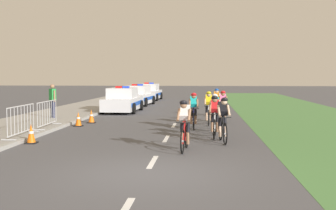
{
  "coord_description": "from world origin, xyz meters",
  "views": [
    {
      "loc": [
        1.28,
        -9.32,
        2.24
      ],
      "look_at": [
        -0.05,
        6.65,
        1.1
      ],
      "focal_mm": 44.68,
      "sensor_mm": 36.0,
      "label": 1
    }
  ],
  "objects_px": {
    "cyclist_third": "(215,116)",
    "traffic_cone_mid": "(31,134)",
    "cyclist_eighth": "(216,102)",
    "traffic_cone_far": "(91,116)",
    "cyclist_lead": "(185,125)",
    "cyclist_fourth": "(215,112)",
    "cyclist_second": "(223,119)",
    "traffic_cone_near": "(78,119)",
    "cyclist_seventh": "(223,106)",
    "police_car_nearest": "(123,101)",
    "police_car_third": "(149,93)",
    "crowd_barrier_rear": "(47,114)",
    "spectator_back": "(53,99)",
    "cyclist_sixth": "(209,107)",
    "cyclist_fifth": "(194,110)",
    "police_car_second": "(138,96)",
    "crowd_barrier_middle": "(21,121)"
  },
  "relations": [
    {
      "from": "cyclist_lead",
      "to": "cyclist_sixth",
      "type": "relative_size",
      "value": 1.0
    },
    {
      "from": "cyclist_second",
      "to": "traffic_cone_near",
      "type": "height_order",
      "value": "cyclist_second"
    },
    {
      "from": "cyclist_third",
      "to": "traffic_cone_mid",
      "type": "height_order",
      "value": "cyclist_third"
    },
    {
      "from": "cyclist_sixth",
      "to": "cyclist_fourth",
      "type": "bearing_deg",
      "value": -84.98
    },
    {
      "from": "cyclist_lead",
      "to": "crowd_barrier_rear",
      "type": "height_order",
      "value": "cyclist_lead"
    },
    {
      "from": "cyclist_seventh",
      "to": "police_car_nearest",
      "type": "relative_size",
      "value": 0.39
    },
    {
      "from": "cyclist_sixth",
      "to": "traffic_cone_far",
      "type": "height_order",
      "value": "cyclist_sixth"
    },
    {
      "from": "traffic_cone_near",
      "to": "cyclist_second",
      "type": "bearing_deg",
      "value": -32.99
    },
    {
      "from": "cyclist_seventh",
      "to": "spectator_back",
      "type": "distance_m",
      "value": 8.46
    },
    {
      "from": "cyclist_eighth",
      "to": "police_car_nearest",
      "type": "height_order",
      "value": "police_car_nearest"
    },
    {
      "from": "cyclist_lead",
      "to": "traffic_cone_near",
      "type": "xyz_separation_m",
      "value": [
        -4.92,
        5.58,
        -0.48
      ]
    },
    {
      "from": "police_car_second",
      "to": "cyclist_seventh",
      "type": "bearing_deg",
      "value": -62.56
    },
    {
      "from": "police_car_third",
      "to": "spectator_back",
      "type": "xyz_separation_m",
      "value": [
        -2.62,
        -17.39,
        0.4
      ]
    },
    {
      "from": "cyclist_fourth",
      "to": "police_car_second",
      "type": "xyz_separation_m",
      "value": [
        -5.35,
        14.52,
        -0.11
      ]
    },
    {
      "from": "police_car_second",
      "to": "traffic_cone_near",
      "type": "xyz_separation_m",
      "value": [
        -0.58,
        -13.13,
        -0.37
      ]
    },
    {
      "from": "cyclist_fourth",
      "to": "police_car_third",
      "type": "bearing_deg",
      "value": 104.16
    },
    {
      "from": "cyclist_third",
      "to": "spectator_back",
      "type": "relative_size",
      "value": 1.03
    },
    {
      "from": "crowd_barrier_middle",
      "to": "cyclist_seventh",
      "type": "bearing_deg",
      "value": 38.13
    },
    {
      "from": "cyclist_eighth",
      "to": "spectator_back",
      "type": "distance_m",
      "value": 8.71
    },
    {
      "from": "cyclist_seventh",
      "to": "traffic_cone_far",
      "type": "bearing_deg",
      "value": -174.51
    },
    {
      "from": "cyclist_sixth",
      "to": "police_car_nearest",
      "type": "height_order",
      "value": "police_car_nearest"
    },
    {
      "from": "cyclist_eighth",
      "to": "traffic_cone_far",
      "type": "xyz_separation_m",
      "value": [
        -5.98,
        -3.89,
        -0.48
      ]
    },
    {
      "from": "cyclist_eighth",
      "to": "police_car_third",
      "type": "relative_size",
      "value": 0.39
    },
    {
      "from": "cyclist_lead",
      "to": "traffic_cone_near",
      "type": "relative_size",
      "value": 2.69
    },
    {
      "from": "cyclist_sixth",
      "to": "police_car_second",
      "type": "xyz_separation_m",
      "value": [
        -5.14,
        12.06,
        -0.11
      ]
    },
    {
      "from": "cyclist_eighth",
      "to": "cyclist_seventh",
      "type": "bearing_deg",
      "value": -86.61
    },
    {
      "from": "cyclist_sixth",
      "to": "police_car_nearest",
      "type": "bearing_deg",
      "value": 129.72
    },
    {
      "from": "cyclist_third",
      "to": "cyclist_lead",
      "type": "bearing_deg",
      "value": -109.31
    },
    {
      "from": "crowd_barrier_rear",
      "to": "cyclist_seventh",
      "type": "bearing_deg",
      "value": 23.44
    },
    {
      "from": "cyclist_fourth",
      "to": "crowd_barrier_rear",
      "type": "relative_size",
      "value": 0.74
    },
    {
      "from": "cyclist_lead",
      "to": "cyclist_fifth",
      "type": "height_order",
      "value": "same"
    },
    {
      "from": "crowd_barrier_rear",
      "to": "traffic_cone_near",
      "type": "bearing_deg",
      "value": 53.47
    },
    {
      "from": "cyclist_seventh",
      "to": "police_car_nearest",
      "type": "xyz_separation_m",
      "value": [
        -5.82,
        5.33,
        -0.11
      ]
    },
    {
      "from": "cyclist_fourth",
      "to": "cyclist_sixth",
      "type": "height_order",
      "value": "same"
    },
    {
      "from": "cyclist_second",
      "to": "cyclist_eighth",
      "type": "xyz_separation_m",
      "value": [
        0.09,
        9.2,
        0.0
      ]
    },
    {
      "from": "cyclist_fourth",
      "to": "spectator_back",
      "type": "distance_m",
      "value": 8.85
    },
    {
      "from": "crowd_barrier_middle",
      "to": "police_car_third",
      "type": "bearing_deg",
      "value": 86.44
    },
    {
      "from": "traffic_cone_mid",
      "to": "traffic_cone_far",
      "type": "distance_m",
      "value": 6.0
    },
    {
      "from": "traffic_cone_mid",
      "to": "police_car_nearest",
      "type": "bearing_deg",
      "value": 86.35
    },
    {
      "from": "cyclist_seventh",
      "to": "traffic_cone_far",
      "type": "relative_size",
      "value": 2.69
    },
    {
      "from": "cyclist_lead",
      "to": "cyclist_fourth",
      "type": "distance_m",
      "value": 4.32
    },
    {
      "from": "police_car_nearest",
      "to": "cyclist_third",
      "type": "bearing_deg",
      "value": -62.24
    },
    {
      "from": "cyclist_third",
      "to": "cyclist_eighth",
      "type": "distance_m",
      "value": 8.06
    },
    {
      "from": "cyclist_fourth",
      "to": "cyclist_fifth",
      "type": "distance_m",
      "value": 1.29
    },
    {
      "from": "cyclist_seventh",
      "to": "cyclist_eighth",
      "type": "distance_m",
      "value": 3.31
    },
    {
      "from": "cyclist_fifth",
      "to": "traffic_cone_near",
      "type": "bearing_deg",
      "value": 175.17
    },
    {
      "from": "cyclist_fifth",
      "to": "cyclist_fourth",
      "type": "bearing_deg",
      "value": -47.9
    },
    {
      "from": "traffic_cone_mid",
      "to": "spectator_back",
      "type": "bearing_deg",
      "value": 104.75
    },
    {
      "from": "traffic_cone_far",
      "to": "traffic_cone_mid",
      "type": "bearing_deg",
      "value": -93.8
    },
    {
      "from": "police_car_third",
      "to": "spectator_back",
      "type": "distance_m",
      "value": 17.59
    }
  ]
}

